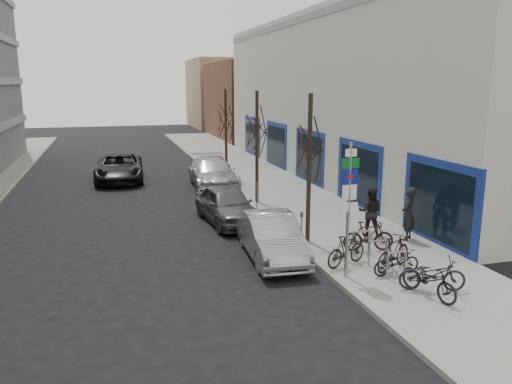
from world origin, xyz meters
TOP-DOWN VIEW (x-y plane):
  - ground at (0.00, 0.00)m, footprint 120.00×120.00m
  - sidewalk_east at (4.50, 10.00)m, footprint 5.00×70.00m
  - commercial_building at (17.00, 16.00)m, footprint 20.00×32.00m
  - brick_building_far at (13.00, 40.00)m, footprint 12.00×14.00m
  - tan_building_far at (13.50, 55.00)m, footprint 13.00×12.00m
  - highway_sign_pole at (2.40, -0.01)m, footprint 0.55×0.10m
  - bike_rack at (3.80, 0.60)m, footprint 0.66×2.26m
  - tree_near at (2.60, 3.50)m, footprint 1.80×1.80m
  - tree_mid at (2.60, 10.00)m, footprint 1.80×1.80m
  - tree_far at (2.60, 16.50)m, footprint 1.80×1.80m
  - meter_front at (2.15, 3.00)m, footprint 0.10×0.08m
  - meter_mid at (2.15, 8.50)m, footprint 0.10×0.08m
  - meter_back at (2.15, 14.00)m, footprint 0.10×0.08m
  - bike_near_left at (3.90, -1.93)m, footprint 0.98×1.95m
  - bike_near_right at (4.09, 0.14)m, footprint 1.86×1.33m
  - bike_mid_curb at (3.94, -0.28)m, footprint 1.57×0.52m
  - bike_mid_inner at (2.83, 0.85)m, footprint 1.79×1.12m
  - bike_far_curb at (4.24, -1.61)m, footprint 1.91×1.16m
  - bike_far_inner at (4.20, 1.92)m, footprint 1.86×0.92m
  - parked_car_front at (0.90, 2.60)m, footprint 1.90×4.69m
  - parked_car_mid at (0.47, 7.32)m, footprint 2.28×4.77m
  - parked_car_back at (1.40, 14.72)m, footprint 2.68×5.95m
  - lane_car at (-3.66, 18.29)m, footprint 3.07×6.08m
  - pedestrian_near at (6.22, 2.66)m, footprint 0.85×0.84m
  - pedestrian_far at (5.14, 3.51)m, footprint 0.84×0.78m

SIDE VIEW (x-z plane):
  - ground at x=0.00m, z-range 0.00..0.00m
  - sidewalk_east at x=4.50m, z-range 0.00..0.15m
  - bike_mid_curb at x=3.94m, z-range 0.15..1.10m
  - bike_rack at x=3.80m, z-range 0.24..1.07m
  - bike_mid_inner at x=2.83m, z-range 0.15..1.20m
  - bike_far_inner at x=4.20m, z-range 0.15..1.24m
  - bike_near_right at x=4.09m, z-range 0.15..1.25m
  - bike_far_curb at x=4.24m, z-range 0.15..1.27m
  - bike_near_left at x=3.90m, z-range 0.15..1.29m
  - parked_car_front at x=0.90m, z-range 0.00..1.51m
  - parked_car_mid at x=0.47m, z-range 0.00..1.57m
  - lane_car at x=-3.66m, z-range 0.00..1.65m
  - parked_car_back at x=1.40m, z-range 0.00..1.69m
  - meter_front at x=2.15m, z-range 0.28..1.55m
  - meter_mid at x=2.15m, z-range 0.28..1.55m
  - meter_back at x=2.15m, z-range 0.28..1.55m
  - pedestrian_far at x=5.14m, z-range 0.15..2.04m
  - pedestrian_near at x=6.22m, z-range 0.15..2.13m
  - highway_sign_pole at x=2.40m, z-range 0.36..4.56m
  - brick_building_far at x=13.00m, z-range 0.00..8.00m
  - tree_near at x=2.60m, z-range 1.35..6.85m
  - tree_mid at x=2.60m, z-range 1.35..6.85m
  - tree_far at x=2.60m, z-range 1.35..6.85m
  - tan_building_far at x=13.50m, z-range 0.00..9.00m
  - commercial_building at x=17.00m, z-range 0.00..10.00m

